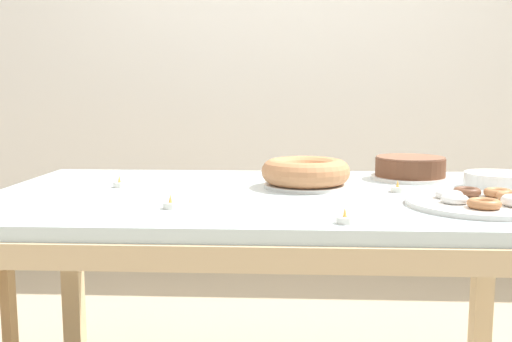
{
  "coord_description": "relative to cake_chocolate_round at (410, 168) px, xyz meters",
  "views": [
    {
      "loc": [
        0.04,
        -1.71,
        1.06
      ],
      "look_at": [
        -0.05,
        0.03,
        0.83
      ],
      "focal_mm": 40.0,
      "sensor_mm": 36.0,
      "label": 1
    }
  ],
  "objects": [
    {
      "name": "cake_golden_bundt",
      "position": [
        -0.37,
        -0.19,
        0.01
      ],
      "size": [
        0.28,
        0.28,
        0.09
      ],
      "color": "silver",
      "rests_on": "dining_table"
    },
    {
      "name": "tealight_near_cakes",
      "position": [
        -0.74,
        -0.55,
        -0.03
      ],
      "size": [
        0.04,
        0.04,
        0.04
      ],
      "color": "silver",
      "rests_on": "dining_table"
    },
    {
      "name": "pastry_platter",
      "position": [
        0.08,
        -0.48,
        -0.03
      ],
      "size": [
        0.38,
        0.38,
        0.04
      ],
      "color": "silver",
      "rests_on": "dining_table"
    },
    {
      "name": "wall_back",
      "position": [
        -0.48,
        1.39,
        0.5
      ],
      "size": [
        8.0,
        0.1,
        2.6
      ],
      "primitive_type": "cube",
      "color": "white",
      "rests_on": "ground"
    },
    {
      "name": "plate_stack",
      "position": [
        0.24,
        -0.18,
        -0.01
      ],
      "size": [
        0.21,
        0.21,
        0.05
      ],
      "color": "silver",
      "rests_on": "dining_table"
    },
    {
      "name": "tealight_right_edge",
      "position": [
        -0.44,
        0.0,
        -0.03
      ],
      "size": [
        0.04,
        0.04,
        0.04
      ],
      "color": "silver",
      "rests_on": "dining_table"
    },
    {
      "name": "tealight_left_edge",
      "position": [
        -0.3,
        -0.7,
        -0.03
      ],
      "size": [
        0.04,
        0.04,
        0.04
      ],
      "color": "silver",
      "rests_on": "dining_table"
    },
    {
      "name": "tealight_near_front",
      "position": [
        -0.97,
        -0.22,
        -0.03
      ],
      "size": [
        0.04,
        0.04,
        0.04
      ],
      "color": "silver",
      "rests_on": "dining_table"
    },
    {
      "name": "dining_table",
      "position": [
        -0.48,
        -0.28,
        -0.12
      ],
      "size": [
        1.73,
        1.01,
        0.77
      ],
      "color": "silver",
      "rests_on": "ground"
    },
    {
      "name": "cake_chocolate_round",
      "position": [
        0.0,
        0.0,
        0.0
      ],
      "size": [
        0.27,
        0.27,
        0.08
      ],
      "color": "silver",
      "rests_on": "dining_table"
    },
    {
      "name": "tealight_centre",
      "position": [
        -0.09,
        -0.27,
        -0.03
      ],
      "size": [
        0.04,
        0.04,
        0.04
      ],
      "color": "silver",
      "rests_on": "dining_table"
    }
  ]
}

